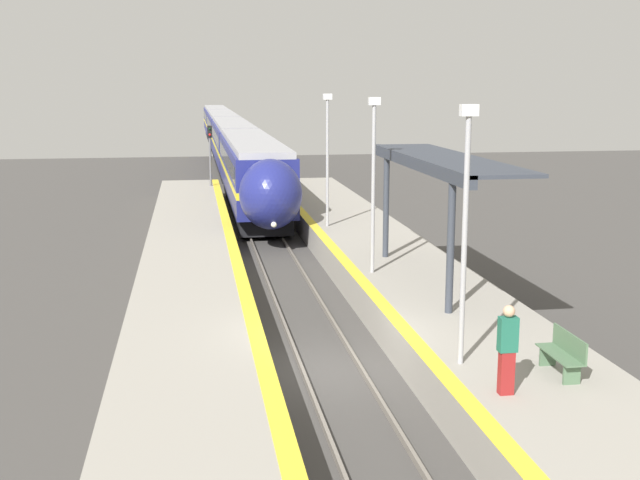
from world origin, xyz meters
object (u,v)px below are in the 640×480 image
(platform_bench, at_px, (564,353))
(person_waiting, at_px, (507,348))
(train, at_px, (228,137))
(lamppost_near, at_px, (465,219))
(railway_signal, at_px, (210,156))
(lamppost_far, at_px, (327,151))
(lamppost_mid, at_px, (373,174))

(platform_bench, relative_size, person_waiting, 0.83)
(train, height_order, lamppost_near, lamppost_near)
(train, bearing_deg, lamppost_near, -87.59)
(person_waiting, xyz_separation_m, railway_signal, (-4.80, 33.52, 0.81))
(person_waiting, height_order, lamppost_far, lamppost_far)
(person_waiting, relative_size, lamppost_near, 0.32)
(lamppost_near, height_order, lamppost_mid, same)
(platform_bench, bearing_deg, train, 94.24)
(person_waiting, bearing_deg, lamppost_mid, 91.63)
(platform_bench, xyz_separation_m, lamppost_mid, (-1.88, 9.58, 2.69))
(railway_signal, bearing_deg, person_waiting, -81.84)
(lamppost_near, relative_size, lamppost_far, 1.00)
(train, xyz_separation_m, lamppost_mid, (2.37, -47.65, 1.86))
(train, bearing_deg, platform_bench, -85.76)
(lamppost_near, height_order, lamppost_far, same)
(platform_bench, relative_size, lamppost_mid, 0.27)
(train, relative_size, railway_signal, 17.77)
(lamppost_near, bearing_deg, train, 92.41)
(railway_signal, distance_m, lamppost_far, 15.28)
(lamppost_mid, xyz_separation_m, lamppost_far, (0.00, 8.59, 0.00))
(person_waiting, xyz_separation_m, lamppost_near, (-0.30, 1.81, 2.22))
(lamppost_far, bearing_deg, train, 93.47)
(person_waiting, distance_m, lamppost_far, 19.13)
(railway_signal, bearing_deg, train, 85.01)
(person_waiting, xyz_separation_m, lamppost_mid, (-0.30, 10.40, 2.22))
(platform_bench, height_order, lamppost_near, lamppost_near)
(lamppost_near, bearing_deg, railway_signal, 98.09)
(lamppost_mid, bearing_deg, person_waiting, -88.37)
(train, bearing_deg, person_waiting, -87.37)
(train, distance_m, person_waiting, 58.11)
(railway_signal, relative_size, lamppost_mid, 0.82)
(person_waiting, height_order, railway_signal, railway_signal)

